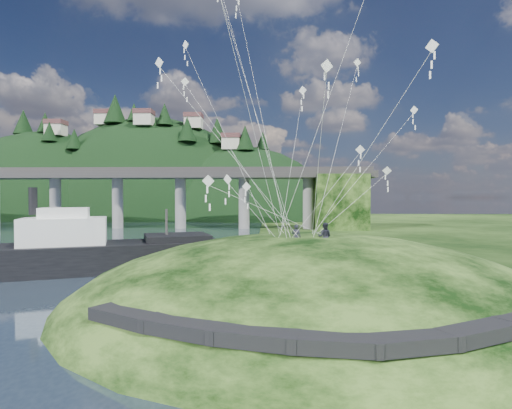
{
  "coord_description": "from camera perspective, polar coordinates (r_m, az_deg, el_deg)",
  "views": [
    {
      "loc": [
        5.06,
        -26.33,
        7.56
      ],
      "look_at": [
        4.0,
        6.0,
        7.0
      ],
      "focal_mm": 28.0,
      "sensor_mm": 36.0,
      "label": 1
    }
  ],
  "objects": [
    {
      "name": "bridge",
      "position": [
        101.44,
        -16.23,
        2.17
      ],
      "size": [
        160.0,
        11.0,
        15.0
      ],
      "color": "#2D2B2B",
      "rests_on": "ground"
    },
    {
      "name": "far_ridge",
      "position": [
        156.98,
        -16.23,
        -4.52
      ],
      "size": [
        153.0,
        70.0,
        94.5
      ],
      "color": "black",
      "rests_on": "ground"
    },
    {
      "name": "work_barge",
      "position": [
        44.18,
        -21.89,
        -6.12
      ],
      "size": [
        25.19,
        14.97,
        8.55
      ],
      "color": "black",
      "rests_on": "ground"
    },
    {
      "name": "kite_flyers",
      "position": [
        26.85,
        8.76,
        -2.63
      ],
      "size": [
        2.79,
        0.92,
        1.89
      ],
      "color": "#22232E",
      "rests_on": "ground"
    },
    {
      "name": "wooden_dock",
      "position": [
        33.39,
        -11.01,
        -11.42
      ],
      "size": [
        12.47,
        2.08,
        0.89
      ],
      "color": "#322214",
      "rests_on": "ground"
    },
    {
      "name": "ground",
      "position": [
        27.86,
        -8.96,
        -14.77
      ],
      "size": [
        320.0,
        320.0,
        0.0
      ],
      "primitive_type": "plane",
      "color": "black",
      "rests_on": "ground"
    },
    {
      "name": "footpath",
      "position": [
        17.63,
        10.05,
        -17.12
      ],
      "size": [
        22.29,
        5.84,
        0.83
      ],
      "color": "black",
      "rests_on": "ground"
    },
    {
      "name": "grass_hill",
      "position": [
        29.89,
        7.76,
        -16.66
      ],
      "size": [
        36.0,
        32.0,
        13.0
      ],
      "color": "black",
      "rests_on": "ground"
    },
    {
      "name": "kite_swarm",
      "position": [
        33.15,
        4.84,
        18.42
      ],
      "size": [
        20.39,
        16.66,
        20.69
      ],
      "color": "white",
      "rests_on": "ground"
    }
  ]
}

